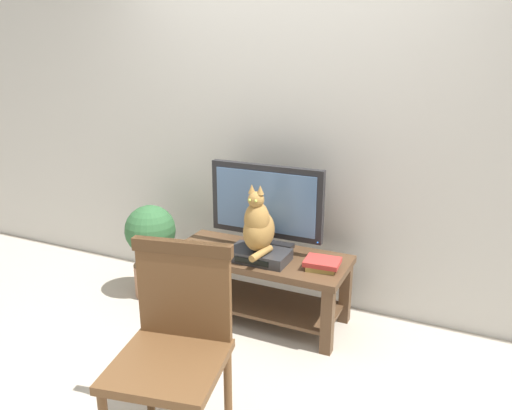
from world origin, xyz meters
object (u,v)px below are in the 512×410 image
object	(u,v)px
tv	(266,205)
cat	(258,226)
wooden_chair	(175,336)
tv_stand	(259,274)
book_stack	(322,264)
potted_plant	(151,244)
media_box	(259,255)

from	to	relation	value
tv	cat	xyz separation A→B (m)	(0.04, -0.21, -0.07)
wooden_chair	cat	bearing A→B (deg)	94.49
tv_stand	book_stack	size ratio (longest dim) A/B	5.27
cat	wooden_chair	world-z (taller)	cat
book_stack	potted_plant	world-z (taller)	potted_plant
media_box	wooden_chair	xyz separation A→B (m)	(0.08, -1.08, 0.05)
tv	cat	distance (m)	0.23
book_stack	potted_plant	size ratio (longest dim) A/B	0.32
media_box	tv_stand	bearing A→B (deg)	113.89
cat	potted_plant	bearing A→B (deg)	174.51
tv_stand	wooden_chair	distance (m)	1.20
tv	media_box	distance (m)	0.34
tv_stand	wooden_chair	size ratio (longest dim) A/B	1.24
cat	book_stack	xyz separation A→B (m)	(0.41, 0.07, -0.21)
tv_stand	cat	xyz separation A→B (m)	(0.04, -0.10, 0.39)
tv_stand	potted_plant	size ratio (longest dim) A/B	1.70
media_box	wooden_chair	distance (m)	1.09
tv_stand	media_box	size ratio (longest dim) A/B	3.06
tv	cat	world-z (taller)	tv
media_box	cat	size ratio (longest dim) A/B	0.87
media_box	book_stack	xyz separation A→B (m)	(0.41, 0.05, -0.00)
tv	cat	bearing A→B (deg)	-79.16
tv_stand	book_stack	distance (m)	0.48
tv_stand	potted_plant	world-z (taller)	potted_plant
media_box	cat	world-z (taller)	cat
wooden_chair	potted_plant	distance (m)	1.53
media_box	cat	bearing A→B (deg)	-85.53
book_stack	tv	bearing A→B (deg)	161.98
media_box	cat	xyz separation A→B (m)	(0.00, -0.01, 0.20)
tv_stand	tv	size ratio (longest dim) A/B	1.51
book_stack	potted_plant	xyz separation A→B (m)	(-1.32, 0.02, -0.10)
cat	book_stack	distance (m)	0.46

